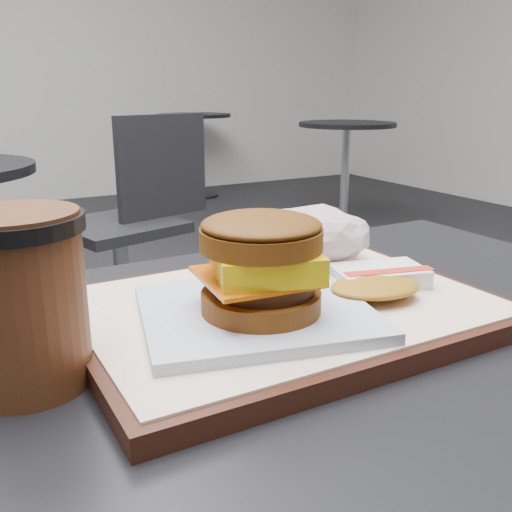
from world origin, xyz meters
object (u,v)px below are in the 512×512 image
at_px(breakfast_sandwich, 260,276).
at_px(coffee_cup, 21,294).
at_px(serving_tray, 283,310).
at_px(hash_brown, 377,281).
at_px(crumpled_wrapper, 309,237).
at_px(customer_table, 331,512).
at_px(neighbor_chair, 135,212).

relative_size(breakfast_sandwich, coffee_cup, 1.75).
relative_size(serving_tray, coffee_cup, 2.95).
relative_size(serving_tray, hash_brown, 2.94).
bearing_deg(breakfast_sandwich, crumpled_wrapper, 41.32).
height_order(breakfast_sandwich, crumpled_wrapper, breakfast_sandwich).
relative_size(customer_table, neighbor_chair, 0.91).
height_order(customer_table, crumpled_wrapper, crumpled_wrapper).
bearing_deg(coffee_cup, crumpled_wrapper, 16.18).
bearing_deg(serving_tray, customer_table, -67.68).
xyz_separation_m(customer_table, hash_brown, (0.07, 0.03, 0.22)).
distance_m(serving_tray, crumpled_wrapper, 0.12).
distance_m(hash_brown, neighbor_chair, 1.79).
distance_m(hash_brown, crumpled_wrapper, 0.11).
distance_m(customer_table, coffee_cup, 0.36).
bearing_deg(customer_table, neighbor_chair, 78.32).
bearing_deg(crumpled_wrapper, hash_brown, -84.91).
relative_size(customer_table, crumpled_wrapper, 5.52).
bearing_deg(breakfast_sandwich, neighbor_chair, 76.13).
relative_size(hash_brown, coffee_cup, 1.00).
bearing_deg(breakfast_sandwich, coffee_cup, 173.48).
relative_size(serving_tray, breakfast_sandwich, 1.69).
distance_m(crumpled_wrapper, neighbor_chair, 1.70).
xyz_separation_m(customer_table, neighbor_chair, (0.37, 1.77, -0.07)).
bearing_deg(neighbor_chair, breakfast_sandwich, -103.87).
bearing_deg(coffee_cup, hash_brown, -2.43).
height_order(breakfast_sandwich, neighbor_chair, breakfast_sandwich).
height_order(serving_tray, neighbor_chair, neighbor_chair).
bearing_deg(serving_tray, breakfast_sandwich, -144.28).
distance_m(customer_table, breakfast_sandwich, 0.25).
bearing_deg(crumpled_wrapper, coffee_cup, -163.82).
height_order(serving_tray, hash_brown, hash_brown).
relative_size(customer_table, hash_brown, 6.20).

